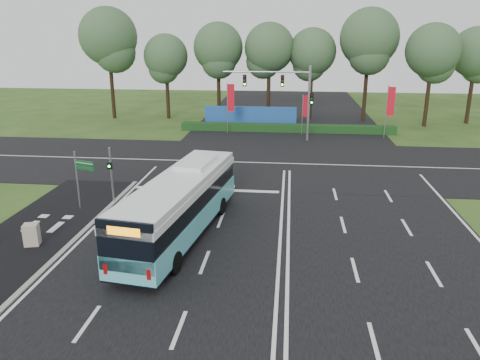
# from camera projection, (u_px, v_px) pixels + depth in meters

# --- Properties ---
(ground) EXTENTS (120.00, 120.00, 0.00)m
(ground) POSITION_uv_depth(u_px,v_px,m) (281.00, 223.00, 25.31)
(ground) COLOR #2C4918
(ground) RESTS_ON ground
(road_main) EXTENTS (20.00, 120.00, 0.04)m
(road_main) POSITION_uv_depth(u_px,v_px,m) (281.00, 223.00, 25.31)
(road_main) COLOR black
(road_main) RESTS_ON ground
(road_cross) EXTENTS (120.00, 14.00, 0.05)m
(road_cross) POSITION_uv_depth(u_px,v_px,m) (285.00, 164.00, 36.68)
(road_cross) COLOR black
(road_cross) RESTS_ON ground
(bike_path) EXTENTS (5.00, 18.00, 0.06)m
(bike_path) POSITION_uv_depth(u_px,v_px,m) (33.00, 235.00, 23.73)
(bike_path) COLOR black
(bike_path) RESTS_ON ground
(kerb_strip) EXTENTS (0.25, 18.00, 0.12)m
(kerb_strip) POSITION_uv_depth(u_px,v_px,m) (78.00, 237.00, 23.48)
(kerb_strip) COLOR gray
(kerb_strip) RESTS_ON ground
(city_bus) EXTENTS (4.01, 11.84, 3.34)m
(city_bus) POSITION_uv_depth(u_px,v_px,m) (180.00, 205.00, 23.16)
(city_bus) COLOR #57BFCA
(city_bus) RESTS_ON ground
(pedestrian_signal) EXTENTS (0.29, 0.42, 3.41)m
(pedestrian_signal) POSITION_uv_depth(u_px,v_px,m) (111.00, 173.00, 27.82)
(pedestrian_signal) COLOR gray
(pedestrian_signal) RESTS_ON ground
(street_sign) EXTENTS (1.30, 0.48, 3.48)m
(street_sign) POSITION_uv_depth(u_px,v_px,m) (81.00, 173.00, 26.49)
(street_sign) COLOR gray
(street_sign) RESTS_ON ground
(utility_cabinet) EXTENTS (0.79, 0.71, 1.13)m
(utility_cabinet) POSITION_uv_depth(u_px,v_px,m) (32.00, 235.00, 22.41)
(utility_cabinet) COLOR #B5A891
(utility_cabinet) RESTS_ON ground
(banner_flag_left) EXTENTS (0.75, 0.16, 5.08)m
(banner_flag_left) POSITION_uv_depth(u_px,v_px,m) (230.00, 101.00, 47.00)
(banner_flag_left) COLOR gray
(banner_flag_left) RESTS_ON ground
(banner_flag_mid) EXTENTS (0.59, 0.17, 4.02)m
(banner_flag_mid) POSITION_uv_depth(u_px,v_px,m) (305.00, 108.00, 46.54)
(banner_flag_mid) COLOR gray
(banner_flag_mid) RESTS_ON ground
(banner_flag_right) EXTENTS (0.70, 0.35, 5.10)m
(banner_flag_right) POSITION_uv_depth(u_px,v_px,m) (390.00, 105.00, 44.46)
(banner_flag_right) COLOR gray
(banner_flag_right) RESTS_ON ground
(traffic_light_gantry) EXTENTS (8.41, 0.28, 7.00)m
(traffic_light_gantry) POSITION_uv_depth(u_px,v_px,m) (290.00, 91.00, 43.33)
(traffic_light_gantry) COLOR gray
(traffic_light_gantry) RESTS_ON ground
(hedge) EXTENTS (22.00, 1.20, 0.80)m
(hedge) POSITION_uv_depth(u_px,v_px,m) (287.00, 128.00, 48.42)
(hedge) COLOR #163B15
(hedge) RESTS_ON ground
(blue_hoarding) EXTENTS (10.00, 0.30, 2.20)m
(blue_hoarding) POSITION_uv_depth(u_px,v_px,m) (250.00, 117.00, 50.99)
(blue_hoarding) COLOR #1C4F9C
(blue_hoarding) RESTS_ON ground
(eucalyptus_row) EXTENTS (53.23, 9.00, 12.76)m
(eucalyptus_row) POSITION_uv_depth(u_px,v_px,m) (312.00, 46.00, 52.33)
(eucalyptus_row) COLOR black
(eucalyptus_row) RESTS_ON ground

